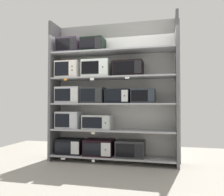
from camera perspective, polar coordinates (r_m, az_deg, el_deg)
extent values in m
cube|color=gray|center=(3.65, -3.88, -19.58)|extent=(6.39, 6.00, 0.02)
cube|color=#B2B2AD|center=(4.70, 0.72, 1.76)|extent=(2.59, 0.04, 2.79)
cube|color=#5B5B5E|center=(4.88, -14.12, 1.68)|extent=(0.05, 0.47, 2.79)
cube|color=#5B5B5E|center=(4.33, 15.96, 2.12)|extent=(0.05, 0.47, 2.79)
cube|color=#99999E|center=(4.55, 0.00, -14.41)|extent=(2.39, 0.47, 0.03)
cube|color=black|center=(4.79, -10.39, -11.71)|extent=(0.53, 0.32, 0.30)
cube|color=black|center=(4.67, -12.13, -11.95)|extent=(0.33, 0.01, 0.21)
cube|color=silver|center=(4.58, -9.26, -12.19)|extent=(0.17, 0.01, 0.24)
cube|color=black|center=(4.58, -3.19, -12.16)|extent=(0.57, 0.39, 0.31)
cube|color=black|center=(4.42, -5.03, -12.54)|extent=(0.35, 0.01, 0.22)
cube|color=silver|center=(4.34, -1.60, -12.74)|extent=(0.18, 0.01, 0.25)
cylinder|color=#262628|center=(4.33, -1.63, -12.76)|extent=(0.02, 0.01, 0.02)
cube|color=#2C2D2D|center=(4.45, 4.64, -12.47)|extent=(0.53, 0.38, 0.31)
cube|color=black|center=(4.27, 3.24, -12.93)|extent=(0.35, 0.01, 0.24)
cube|color=black|center=(4.23, 6.67, -13.01)|extent=(0.15, 0.01, 0.25)
cylinder|color=#262628|center=(4.22, 6.65, -13.04)|extent=(0.02, 0.01, 0.02)
cube|color=white|center=(4.64, -12.11, -14.58)|extent=(0.09, 0.00, 0.03)
cube|color=white|center=(4.42, -4.71, -15.36)|extent=(0.05, 0.00, 0.04)
cube|color=#99999E|center=(4.47, 0.00, -8.03)|extent=(2.39, 0.47, 0.03)
cube|color=#B6B9C2|center=(4.74, -10.60, -5.39)|extent=(0.48, 0.35, 0.34)
cube|color=black|center=(4.60, -12.33, -5.49)|extent=(0.31, 0.01, 0.26)
cube|color=#B6B9C2|center=(4.51, -9.71, -5.59)|extent=(0.15, 0.01, 0.27)
cube|color=#B4B9B8|center=(4.53, -3.56, -6.00)|extent=(0.57, 0.34, 0.28)
cube|color=black|center=(4.38, -5.03, -6.14)|extent=(0.40, 0.01, 0.21)
cube|color=#B4B9B8|center=(4.30, -1.64, -6.23)|extent=(0.14, 0.01, 0.22)
cylinder|color=#262628|center=(4.29, -1.68, -6.24)|extent=(0.02, 0.01, 0.02)
cube|color=beige|center=(4.33, -4.76, -8.73)|extent=(0.07, 0.00, 0.04)
cube|color=#99999E|center=(4.44, 0.00, -1.48)|extent=(2.39, 0.47, 0.03)
cube|color=#B6B2BA|center=(4.73, -10.45, 0.69)|extent=(0.50, 0.39, 0.33)
cube|color=black|center=(4.57, -12.24, 0.79)|extent=(0.33, 0.01, 0.24)
cube|color=silver|center=(4.47, -9.49, 0.82)|extent=(0.14, 0.01, 0.26)
cube|color=#292B2D|center=(4.54, -4.58, 0.63)|extent=(0.44, 0.39, 0.31)
cube|color=black|center=(4.37, -6.10, 0.73)|extent=(0.29, 0.01, 0.24)
cube|color=#292B2D|center=(4.31, -3.49, 0.76)|extent=(0.12, 0.01, 0.24)
cylinder|color=#262628|center=(4.30, -3.53, 0.32)|extent=(0.02, 0.01, 0.02)
cylinder|color=#262628|center=(4.30, -3.53, 1.21)|extent=(0.02, 0.01, 0.02)
cube|color=black|center=(4.42, 1.47, 0.46)|extent=(0.47, 0.34, 0.27)
cube|color=black|center=(4.26, 0.25, 0.54)|extent=(0.32, 0.01, 0.21)
cube|color=silver|center=(4.21, 3.16, 0.57)|extent=(0.12, 0.01, 0.22)
cylinder|color=#262628|center=(4.20, 3.14, 0.57)|extent=(0.02, 0.01, 0.02)
cube|color=#272D34|center=(4.34, 7.79, 0.50)|extent=(0.44, 0.35, 0.27)
cube|color=black|center=(4.17, 6.85, 0.59)|extent=(0.30, 0.01, 0.20)
cube|color=#272D34|center=(4.15, 9.69, 0.61)|extent=(0.11, 0.01, 0.21)
cube|color=#99999E|center=(4.47, 0.00, 5.05)|extent=(2.39, 0.47, 0.03)
cube|color=silver|center=(4.78, -10.58, 6.83)|extent=(0.48, 0.41, 0.33)
cube|color=black|center=(4.62, -12.46, 7.15)|extent=(0.30, 0.01, 0.27)
cube|color=silver|center=(4.53, -9.89, 7.31)|extent=(0.15, 0.01, 0.27)
cylinder|color=#262628|center=(4.51, -9.94, 6.87)|extent=(0.02, 0.01, 0.02)
cylinder|color=#262628|center=(4.53, -9.94, 7.79)|extent=(0.02, 0.01, 0.02)
cube|color=silver|center=(4.58, -3.79, 7.23)|extent=(0.54, 0.39, 0.34)
cube|color=black|center=(4.41, -5.52, 7.57)|extent=(0.35, 0.01, 0.24)
cube|color=silver|center=(4.34, -2.30, 7.72)|extent=(0.16, 0.01, 0.27)
cylinder|color=#262628|center=(4.33, -2.33, 7.74)|extent=(0.02, 0.01, 0.02)
cube|color=black|center=(4.43, 4.08, 7.26)|extent=(0.56, 0.37, 0.30)
cube|color=black|center=(4.25, 2.88, 7.63)|extent=(0.40, 0.01, 0.22)
cube|color=black|center=(4.21, 6.44, 7.73)|extent=(0.13, 0.01, 0.24)
cube|color=orange|center=(4.53, -11.55, 4.52)|extent=(0.07, 0.00, 0.04)
cube|color=white|center=(4.33, -5.01, 4.73)|extent=(0.08, 0.00, 0.04)
cube|color=white|center=(4.17, 3.82, 5.06)|extent=(0.08, 0.00, 0.03)
cube|color=#99999E|center=(4.56, 0.00, 11.42)|extent=(2.39, 0.47, 0.03)
cube|color=#342736|center=(4.88, -10.63, 12.58)|extent=(0.46, 0.35, 0.30)
cube|color=black|center=(4.75, -12.22, 13.00)|extent=(0.30, 0.01, 0.23)
cube|color=black|center=(4.66, -9.76, 13.27)|extent=(0.13, 0.01, 0.24)
cylinder|color=#262628|center=(4.64, -9.80, 12.89)|extent=(0.02, 0.01, 0.02)
cylinder|color=#262628|center=(4.66, -9.80, 13.69)|extent=(0.02, 0.01, 0.02)
cube|color=black|center=(4.70, -4.71, 12.93)|extent=(0.45, 0.36, 0.27)
cube|color=black|center=(4.55, -6.18, 13.44)|extent=(0.29, 0.01, 0.21)
cube|color=black|center=(4.48, -3.57, 13.65)|extent=(0.13, 0.01, 0.22)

